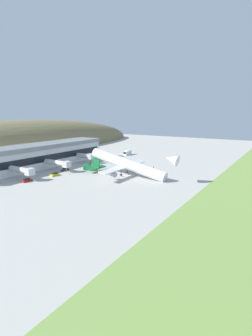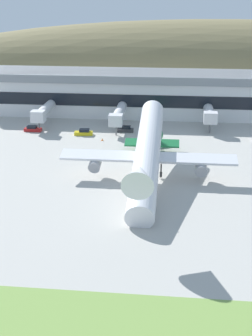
# 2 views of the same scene
# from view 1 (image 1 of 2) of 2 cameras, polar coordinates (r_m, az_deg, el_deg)

# --- Properties ---
(ground_plane) EXTENTS (387.83, 387.83, 0.00)m
(ground_plane) POSITION_cam_1_polar(r_m,az_deg,el_deg) (120.01, 0.20, -1.76)
(ground_plane) COLOR #ADAAA3
(grass_strip_foreground) EXTENTS (349.04, 29.12, 0.08)m
(grass_strip_foreground) POSITION_cam_1_polar(r_m,az_deg,el_deg) (103.30, 24.45, -5.16)
(grass_strip_foreground) COLOR #759947
(grass_strip_foreground) RESTS_ON ground_plane
(hill_backdrop) EXTENTS (277.80, 61.44, 45.66)m
(hill_backdrop) POSITION_cam_1_polar(r_m,az_deg,el_deg) (216.23, -22.13, 3.58)
(hill_backdrop) COLOR olive
(hill_backdrop) RESTS_ON ground_plane
(terminal_building) EXTENTS (85.61, 15.55, 12.19)m
(terminal_building) POSITION_cam_1_polar(r_m,az_deg,el_deg) (146.16, -18.56, 2.88)
(terminal_building) COLOR silver
(terminal_building) RESTS_ON ground_plane
(jetway_0) EXTENTS (3.38, 14.70, 5.43)m
(jetway_0) POSITION_cam_1_polar(r_m,az_deg,el_deg) (121.90, -21.66, -0.48)
(jetway_0) COLOR silver
(jetway_0) RESTS_ON ground_plane
(jetway_1) EXTENTS (3.38, 16.30, 5.43)m
(jetway_1) POSITION_cam_1_polar(r_m,az_deg,el_deg) (133.67, -14.52, 1.04)
(jetway_1) COLOR silver
(jetway_1) RESTS_ON ground_plane
(jetway_2) EXTENTS (3.38, 11.60, 5.43)m
(jetway_2) POSITION_cam_1_polar(r_m,az_deg,el_deg) (151.91, -8.72, 2.59)
(jetway_2) COLOR silver
(jetway_2) RESTS_ON ground_plane
(cargo_airplane) EXTENTS (33.68, 49.45, 14.32)m
(cargo_airplane) POSITION_cam_1_polar(r_m,az_deg,el_deg) (119.36, -0.06, 0.75)
(cargo_airplane) COLOR silver
(service_car_0) EXTENTS (4.10, 1.80, 1.56)m
(service_car_0) POSITION_cam_1_polar(r_m,az_deg,el_deg) (134.17, -13.15, -0.31)
(service_car_0) COLOR #333338
(service_car_0) RESTS_ON ground_plane
(service_car_2) EXTENTS (4.41, 1.91, 1.46)m
(service_car_2) POSITION_cam_1_polar(r_m,az_deg,el_deg) (117.78, -20.79, -2.53)
(service_car_2) COLOR #B21E1E
(service_car_2) RESTS_ON ground_plane
(service_car_3) EXTENTS (4.63, 2.09, 1.55)m
(service_car_3) POSITION_cam_1_polar(r_m,az_deg,el_deg) (124.74, -15.26, -1.35)
(service_car_3) COLOR gold
(service_car_3) RESTS_ON ground_plane
(fuel_truck) EXTENTS (7.62, 2.86, 2.90)m
(fuel_truck) POSITION_cam_1_polar(r_m,az_deg,el_deg) (157.62, -2.85, 2.10)
(fuel_truck) COLOR silver
(fuel_truck) RESTS_ON ground_plane
(box_truck) EXTENTS (7.18, 2.37, 3.14)m
(box_truck) POSITION_cam_1_polar(r_m,az_deg,el_deg) (178.70, 0.33, 3.34)
(box_truck) COLOR silver
(box_truck) RESTS_ON ground_plane
(traffic_cone_0) EXTENTS (0.52, 0.52, 0.58)m
(traffic_cone_0) POSITION_cam_1_polar(r_m,az_deg,el_deg) (122.07, -5.17, -1.43)
(traffic_cone_0) COLOR orange
(traffic_cone_0) RESTS_ON ground_plane
(traffic_cone_1) EXTENTS (0.52, 0.52, 0.58)m
(traffic_cone_1) POSITION_cam_1_polar(r_m,az_deg,el_deg) (125.47, -12.22, -1.29)
(traffic_cone_1) COLOR orange
(traffic_cone_1) RESTS_ON ground_plane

